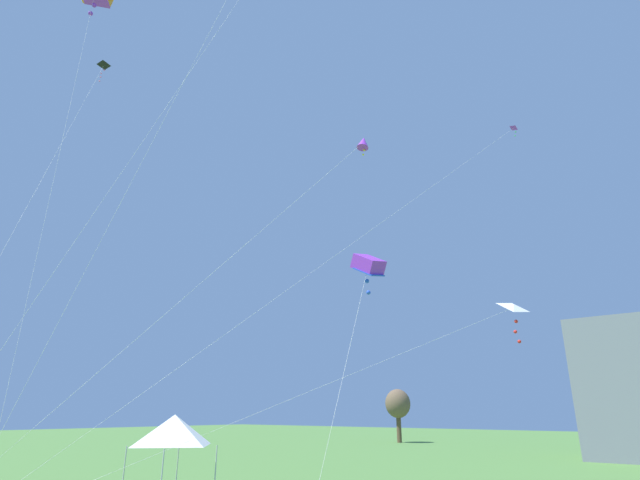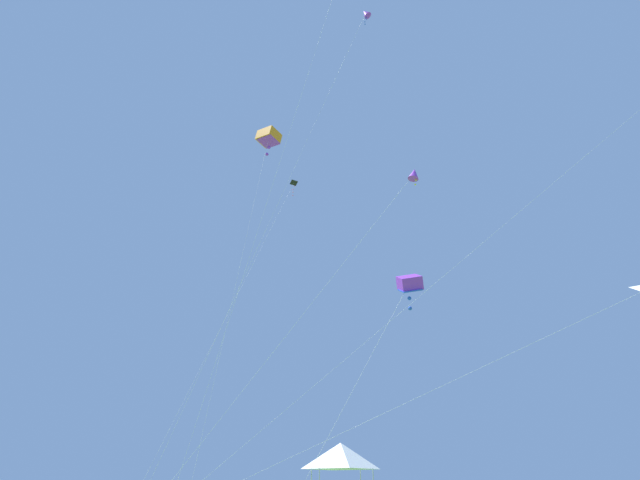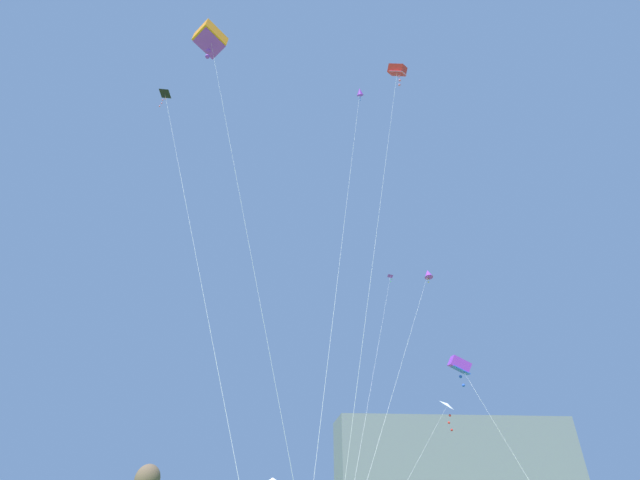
{
  "view_description": "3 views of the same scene",
  "coord_description": "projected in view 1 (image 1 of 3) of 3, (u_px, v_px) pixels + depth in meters",
  "views": [
    {
      "loc": [
        13.68,
        -4.99,
        3.73
      ],
      "look_at": [
        2.9,
        8.48,
        9.68
      ],
      "focal_mm": 28.0,
      "sensor_mm": 36.0,
      "label": 1
    },
    {
      "loc": [
        21.3,
        2.86,
        1.68
      ],
      "look_at": [
        0.97,
        6.14,
        11.92
      ],
      "focal_mm": 28.0,
      "sensor_mm": 36.0,
      "label": 2
    },
    {
      "loc": [
        -3.97,
        -11.57,
        3.05
      ],
      "look_at": [
        -2.32,
        7.5,
        14.45
      ],
      "focal_mm": 24.0,
      "sensor_mm": 36.0,
      "label": 3
    }
  ],
  "objects": [
    {
      "name": "tree_near_right",
      "position": [
        398.0,
        404.0,
        64.99
      ],
      "size": [
        3.25,
        3.25,
        6.55
      ],
      "color": "brown",
      "rests_on": "ground"
    },
    {
      "name": "festival_tent",
      "position": [
        174.0,
        430.0,
        19.88
      ],
      "size": [
        2.73,
        2.73,
        3.62
      ],
      "color": "#B7B7BC",
      "rests_on": "ground"
    },
    {
      "name": "kite_purple_box_0",
      "position": [
        368.0,
        265.0,
        17.13
      ],
      "size": [
        1.72,
        5.52,
        9.02
      ],
      "color": "silver",
      "rests_on": "ground"
    },
    {
      "name": "kite_white_delta_2",
      "position": [
        512.0,
        309.0,
        21.61
      ],
      "size": [
        11.0,
        18.7,
        8.49
      ],
      "color": "silver",
      "rests_on": "ground"
    },
    {
      "name": "kite_black_delta_3",
      "position": [
        100.0,
        73.0,
        28.77
      ],
      "size": [
        8.16,
        8.13,
        23.22
      ],
      "color": "silver",
      "rests_on": "ground"
    },
    {
      "name": "kite_purple_diamond_4",
      "position": [
        362.0,
        144.0,
        19.83
      ],
      "size": [
        7.71,
        11.16,
        14.19
      ],
      "color": "silver",
      "rests_on": "ground"
    },
    {
      "name": "kite_purple_delta_7",
      "position": [
        502.0,
        137.0,
        31.07
      ],
      "size": [
        9.35,
        25.71,
        21.24
      ],
      "color": "silver",
      "rests_on": "ground"
    }
  ]
}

